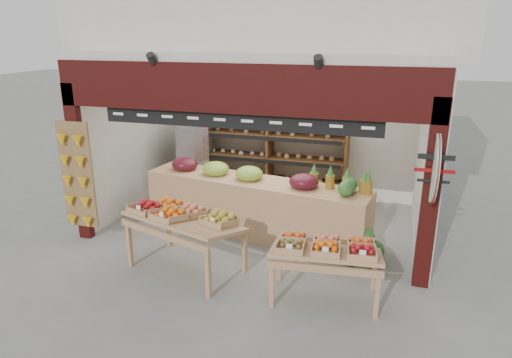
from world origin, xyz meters
The scene contains 11 objects.
ground centered at (0.00, 0.00, 0.00)m, with size 60.00×60.00×0.00m, color slate.
shop_structure centered at (0.00, 1.61, 3.92)m, with size 6.36×5.12×5.40m.
banana_board centered at (-2.73, -1.17, 1.12)m, with size 0.60×0.15×1.80m.
gift_sign centered at (2.75, -1.15, 1.75)m, with size 0.04×0.93×0.92m.
back_shelving centered at (-0.27, 1.93, 1.19)m, with size 3.28×0.54×2.00m.
refrigerator centered at (-1.76, 1.46, 0.82)m, with size 0.64×0.64×1.65m, color #B3B6BA.
cardboard_stack centered at (-1.05, 0.79, 0.25)m, with size 1.06×0.77×0.69m.
mid_counter centered at (0.00, -0.08, 0.54)m, with size 4.05×1.40×1.23m.
display_table_left centered at (-0.68, -1.54, 0.82)m, with size 1.87×1.39×1.06m.
display_table_right centered at (1.50, -1.77, 0.72)m, with size 1.50×0.94×0.93m.
watermelon_pile centered at (1.88, -0.60, 0.22)m, with size 0.73×0.75×0.57m.
Camera 1 is at (2.19, -7.15, 3.41)m, focal length 32.00 mm.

